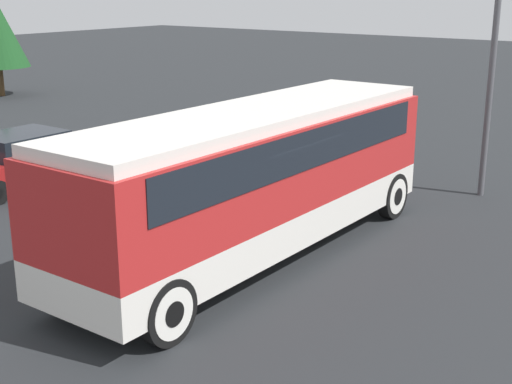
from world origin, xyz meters
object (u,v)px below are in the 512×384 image
object	(u,v)px
parked_car_near	(26,160)
lamp_post	(495,39)
tour_bus	(259,169)
parked_car_mid	(180,157)

from	to	relation	value
parked_car_near	lamp_post	xyz separation A→B (m)	(6.54, -10.34, 3.29)
parked_car_near	lamp_post	distance (m)	12.67
tour_bus	parked_car_mid	bearing A→B (deg)	56.94
lamp_post	parked_car_near	bearing A→B (deg)	122.31
parked_car_mid	lamp_post	xyz separation A→B (m)	(3.50, -7.47, 3.39)
parked_car_near	lamp_post	world-z (taller)	lamp_post
parked_car_mid	parked_car_near	bearing A→B (deg)	136.62
parked_car_mid	lamp_post	world-z (taller)	lamp_post
tour_bus	lamp_post	world-z (taller)	lamp_post
tour_bus	parked_car_near	xyz separation A→B (m)	(0.42, 8.18, -1.09)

